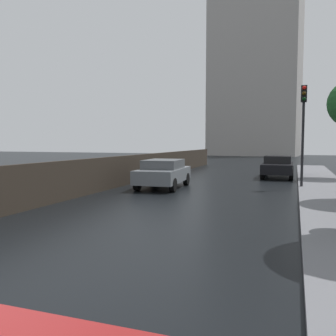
# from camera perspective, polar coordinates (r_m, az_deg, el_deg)

# --- Properties ---
(car_grey_near_kerb) EXTENTS (2.11, 4.09, 1.35)m
(car_grey_near_kerb) POSITION_cam_1_polar(r_m,az_deg,el_deg) (16.95, -0.75, -0.76)
(car_grey_near_kerb) COLOR slate
(car_grey_near_kerb) RESTS_ON ground
(car_black_mid_road) EXTENTS (1.84, 4.37, 1.35)m
(car_black_mid_road) POSITION_cam_1_polar(r_m,az_deg,el_deg) (22.90, 17.25, 0.35)
(car_black_mid_road) COLOR black
(car_black_mid_road) RESTS_ON ground
(traffic_light) EXTENTS (0.26, 0.39, 4.62)m
(traffic_light) POSITION_cam_1_polar(r_m,az_deg,el_deg) (17.47, 20.93, 7.64)
(traffic_light) COLOR black
(traffic_light) RESTS_ON sidewalk_strip
(distant_tower) EXTENTS (14.53, 9.14, 32.12)m
(distant_tower) POSITION_cam_1_polar(r_m,az_deg,el_deg) (60.81, 13.82, 17.29)
(distant_tower) COLOR #9E9993
(distant_tower) RESTS_ON ground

